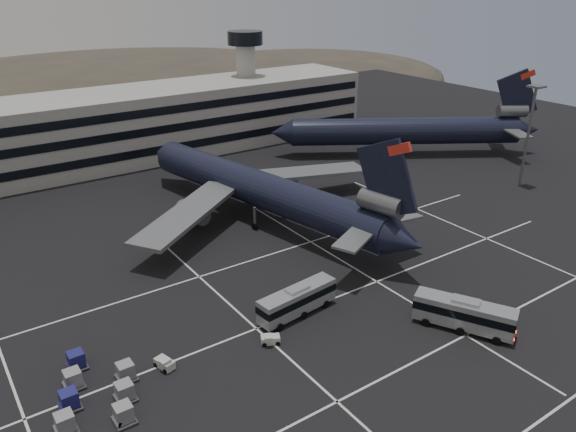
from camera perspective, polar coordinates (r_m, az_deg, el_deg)
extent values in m
plane|color=black|center=(63.32, 3.43, -11.28)|extent=(260.00, 260.00, 0.00)
cube|color=silver|center=(57.44, 9.82, -15.82)|extent=(90.00, 0.25, 0.01)
cube|color=silver|center=(65.95, 1.27, -9.67)|extent=(90.00, 0.25, 0.01)
cube|color=silver|center=(76.10, -4.95, -4.90)|extent=(90.00, 0.25, 0.01)
cube|color=silver|center=(58.92, -25.60, -17.02)|extent=(0.25, 55.00, 0.01)
cube|color=silver|center=(64.62, -4.18, -10.51)|extent=(0.25, 55.00, 0.01)
cube|color=silver|center=(73.89, 7.94, -5.98)|extent=(0.25, 55.00, 0.01)
cube|color=silver|center=(88.93, 18.51, -1.74)|extent=(0.25, 55.00, 0.01)
cube|color=gray|center=(120.71, -18.23, 8.38)|extent=(120.00, 18.00, 14.00)
cube|color=black|center=(113.28, -16.60, 5.79)|extent=(118.00, 0.20, 1.60)
cube|color=black|center=(112.20, -16.83, 7.73)|extent=(118.00, 0.20, 1.60)
cube|color=black|center=(111.31, -17.05, 9.56)|extent=(118.00, 0.20, 1.60)
cylinder|color=gray|center=(135.36, -4.24, 12.75)|extent=(4.40, 4.40, 22.00)
cylinder|color=black|center=(133.70, -4.39, 17.60)|extent=(8.00, 8.00, 3.00)
ellipsoid|color=#38332B|center=(225.17, -18.01, 9.64)|extent=(252.00, 180.00, 44.00)
ellipsoid|color=#38332B|center=(258.27, -0.67, 13.43)|extent=(168.00, 120.00, 24.00)
cylinder|color=slate|center=(109.71, 23.16, 7.31)|extent=(0.50, 0.50, 18.00)
cube|color=slate|center=(107.82, 23.94, 11.94)|extent=(2.40, 2.40, 0.35)
cylinder|color=black|center=(87.22, -2.78, 2.73)|extent=(14.58, 48.19, 5.60)
cone|color=black|center=(106.93, -12.48, 6.15)|extent=(6.35, 5.48, 5.60)
cone|color=black|center=(71.64, 11.88, -2.58)|extent=(5.89, 5.86, 5.04)
cube|color=black|center=(70.55, 10.00, 3.69)|extent=(2.28, 9.40, 10.97)
cube|color=red|center=(68.47, 11.28, 6.69)|extent=(1.15, 3.28, 2.24)
cylinder|color=#595B60|center=(71.97, 9.49, 1.31)|extent=(3.79, 6.40, 2.70)
cube|color=slate|center=(70.50, 6.99, -2.13)|extent=(8.16, 5.87, 0.87)
cube|color=slate|center=(76.81, 10.84, -0.17)|extent=(7.57, 3.34, 0.87)
cube|color=slate|center=(81.69, -10.15, 0.29)|extent=(21.46, 16.57, 1.75)
cylinder|color=#595B60|center=(86.20, -9.65, 0.36)|extent=(3.69, 5.91, 2.70)
cube|color=slate|center=(97.16, 1.82, 4.45)|extent=(22.65, 9.63, 1.75)
cylinder|color=#595B60|center=(97.64, -0.69, 3.50)|extent=(3.69, 5.91, 2.70)
cylinder|color=slate|center=(99.39, -8.82, 3.28)|extent=(0.44, 0.44, 3.00)
cylinder|color=black|center=(99.96, -8.77, 2.39)|extent=(0.70, 1.17, 1.10)
cylinder|color=slate|center=(84.98, -3.40, -0.04)|extent=(0.44, 0.44, 3.00)
cylinder|color=black|center=(85.65, -3.37, -1.06)|extent=(0.70, 1.17, 1.10)
cylinder|color=slate|center=(89.05, -0.36, 1.13)|extent=(0.44, 0.44, 3.00)
cylinder|color=black|center=(89.69, -0.36, 0.16)|extent=(0.70, 1.17, 1.10)
cylinder|color=black|center=(122.84, 11.83, 8.44)|extent=(43.68, 30.18, 5.60)
cone|color=black|center=(119.06, -0.62, 8.46)|extent=(6.78, 7.13, 5.60)
cone|color=black|center=(131.95, 23.15, 8.08)|extent=(6.91, 6.92, 5.04)
cube|color=black|center=(128.92, 22.25, 11.30)|extent=(8.30, 5.44, 10.97)
cube|color=red|center=(128.86, 23.16, 13.07)|extent=(3.03, 2.18, 2.24)
cylinder|color=#595B60|center=(129.36, 21.82, 9.89)|extent=(6.52, 5.47, 2.70)
cube|color=slate|center=(126.22, 22.12, 7.89)|extent=(5.57, 8.15, 0.87)
cube|color=slate|center=(133.65, 20.70, 8.90)|extent=(7.52, 7.62, 0.87)
cylinder|color=slate|center=(123.62, 11.71, 7.10)|extent=(0.44, 0.44, 3.00)
cylinder|color=black|center=(124.09, 11.65, 6.37)|extent=(1.20, 1.01, 1.10)
cube|color=gray|center=(64.80, 17.46, -9.46)|extent=(7.23, 10.61, 2.93)
cube|color=black|center=(64.61, 17.50, -9.20)|extent=(7.31, 10.69, 0.93)
cube|color=gray|center=(63.95, 17.64, -8.22)|extent=(2.76, 3.32, 0.34)
cylinder|color=black|center=(64.34, 20.42, -11.81)|extent=(0.72, 0.97, 0.94)
cylinder|color=black|center=(66.39, 20.72, -10.68)|extent=(0.72, 0.97, 0.94)
cylinder|color=black|center=(64.60, 17.09, -11.15)|extent=(0.72, 0.97, 0.94)
cylinder|color=black|center=(66.64, 17.50, -10.04)|extent=(0.72, 0.97, 0.94)
cylinder|color=black|center=(65.08, 13.81, -10.46)|extent=(0.72, 0.97, 0.94)
cylinder|color=black|center=(67.10, 14.33, -9.39)|extent=(0.72, 0.97, 0.94)
cube|color=#FF0C05|center=(64.44, 21.98, -11.58)|extent=(0.25, 0.18, 0.21)
cube|color=#FF0C05|center=(65.75, 22.14, -10.85)|extent=(0.25, 0.18, 0.21)
cube|color=gray|center=(64.44, 0.93, -8.55)|extent=(10.34, 3.42, 2.77)
cube|color=black|center=(64.26, 0.93, -8.30)|extent=(10.41, 3.49, 0.88)
cube|color=gray|center=(63.63, 0.94, -7.36)|extent=(2.91, 1.77, 0.32)
cylinder|color=black|center=(66.60, 3.89, -8.91)|extent=(0.91, 0.39, 0.89)
cylinder|color=black|center=(67.98, 2.51, -8.14)|extent=(0.91, 0.39, 0.89)
cylinder|color=black|center=(64.51, 1.62, -10.04)|extent=(0.91, 0.39, 0.89)
cylinder|color=black|center=(65.94, 0.24, -9.21)|extent=(0.91, 0.39, 0.89)
cylinder|color=black|center=(62.56, -0.82, -11.23)|extent=(0.91, 0.39, 0.89)
cylinder|color=black|center=(64.03, -2.18, -10.34)|extent=(0.91, 0.39, 0.89)
cube|color=beige|center=(58.72, -12.42, -14.42)|extent=(1.64, 2.31, 0.85)
cube|color=beige|center=(58.06, -12.17, -14.18)|extent=(1.23, 1.09, 0.47)
cylinder|color=black|center=(58.14, -12.33, -15.17)|extent=(0.34, 0.57, 0.53)
cylinder|color=black|center=(58.62, -11.51, -14.72)|extent=(0.34, 0.57, 0.53)
cylinder|color=black|center=(59.13, -13.27, -14.52)|extent=(0.34, 0.57, 0.53)
cylinder|color=black|center=(59.60, -12.46, -14.09)|extent=(0.34, 0.57, 0.53)
cube|color=beige|center=(60.67, -1.80, -12.43)|extent=(2.25, 1.83, 0.81)
cube|color=beige|center=(60.40, -1.37, -11.97)|extent=(1.16, 1.24, 0.45)
cylinder|color=black|center=(60.49, -1.04, -12.82)|extent=(0.54, 0.40, 0.50)
cylinder|color=black|center=(61.28, -1.18, -12.28)|extent=(0.54, 0.40, 0.50)
cylinder|color=black|center=(60.35, -2.43, -12.94)|extent=(0.54, 0.40, 0.50)
cylinder|color=black|center=(61.14, -2.54, -12.40)|extent=(0.54, 0.40, 0.50)
cube|color=#2D2D30|center=(54.78, -21.59, -19.51)|extent=(2.48, 2.64, 0.17)
cylinder|color=black|center=(54.82, -21.58, -19.55)|extent=(0.10, 0.19, 0.19)
cube|color=#95999E|center=(54.22, -21.73, -18.84)|extent=(1.94, 1.94, 1.54)
cube|color=#2D2D30|center=(54.10, -16.28, -19.28)|extent=(2.48, 2.64, 0.17)
cylinder|color=black|center=(54.13, -16.27, -19.32)|extent=(0.10, 0.19, 0.19)
cube|color=#95999E|center=(53.53, -16.39, -18.60)|extent=(1.94, 1.94, 1.54)
cube|color=#2D2D30|center=(56.93, -21.23, -17.56)|extent=(2.48, 2.64, 0.17)
cylinder|color=black|center=(56.96, -21.22, -17.60)|extent=(0.10, 0.19, 0.19)
cube|color=navy|center=(56.39, -21.36, -16.89)|extent=(1.94, 1.94, 1.54)
cube|color=#2D2D30|center=(56.27, -16.18, -17.31)|extent=(2.48, 2.64, 0.17)
cylinder|color=black|center=(56.31, -16.17, -17.35)|extent=(0.10, 0.19, 0.19)
cube|color=#95999E|center=(55.73, -16.28, -16.63)|extent=(1.94, 1.94, 1.54)
cube|color=#2D2D30|center=(59.14, -20.91, -15.75)|extent=(2.48, 2.64, 0.17)
cylinder|color=black|center=(59.17, -20.90, -15.79)|extent=(0.10, 0.19, 0.19)
cube|color=#95999E|center=(58.62, -21.03, -15.10)|extent=(1.94, 1.94, 1.54)
cube|color=#2D2D30|center=(58.50, -16.09, -15.48)|extent=(2.48, 2.64, 0.17)
cylinder|color=black|center=(58.54, -16.08, -15.53)|extent=(0.10, 0.19, 0.19)
cube|color=#95999E|center=(57.98, -16.19, -14.82)|extent=(1.94, 1.94, 1.54)
cube|color=#2D2D30|center=(61.40, -20.61, -14.08)|extent=(2.48, 2.64, 0.17)
cylinder|color=black|center=(61.44, -20.60, -14.12)|extent=(0.10, 0.19, 0.19)
cube|color=navy|center=(60.91, -20.73, -13.43)|extent=(1.94, 1.94, 1.54)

